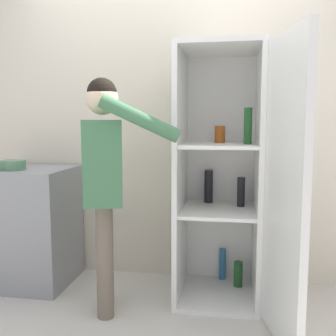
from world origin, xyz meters
name	(u,v)px	position (x,y,z in m)	size (l,w,h in m)	color
ground_plane	(150,334)	(0.00, 0.00, 0.00)	(12.00, 12.00, 0.00)	beige
wall_back	(175,124)	(0.00, 0.98, 1.27)	(7.00, 0.06, 2.55)	beige
refrigerator	(231,178)	(0.47, 0.52, 0.91)	(0.77, 1.23, 1.82)	white
person	(105,168)	(-0.36, 0.25, 1.00)	(0.72, 0.55, 1.58)	#726656
counter	(33,226)	(-1.09, 0.63, 0.47)	(0.60, 0.61, 0.93)	gray
bowl	(13,165)	(-1.18, 0.51, 0.97)	(0.19, 0.19, 0.07)	#517F5B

